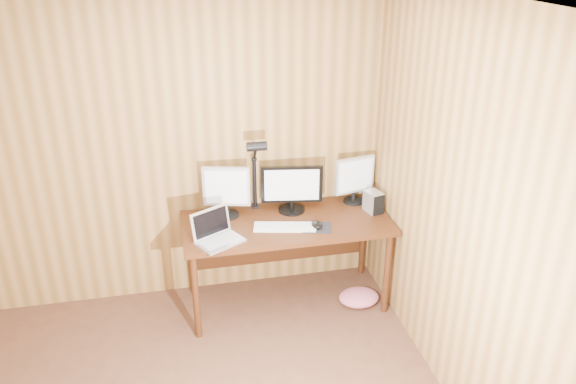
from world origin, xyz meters
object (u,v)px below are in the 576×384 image
object	(u,v)px
monitor_right	(354,179)
speaker	(365,198)
keyboard	(285,227)
hard_drive	(373,202)
desk	(285,230)
desk_lamp	(256,165)
monitor_left	(227,190)
phone	(310,227)
laptop	(216,233)
mouse	(317,225)
monitor_center	(292,188)

from	to	relation	value
monitor_right	speaker	bearing A→B (deg)	-52.40
keyboard	hard_drive	world-z (taller)	hard_drive
desk	desk_lamp	distance (m)	0.58
monitor_left	desk	bearing A→B (deg)	-0.46
keyboard	speaker	xyz separation A→B (m)	(0.72, 0.26, 0.05)
hard_drive	desk	bearing A→B (deg)	160.36
monitor_right	keyboard	size ratio (longest dim) A/B	0.81
phone	laptop	bearing A→B (deg)	175.27
mouse	monitor_center	bearing A→B (deg)	124.07
monitor_left	keyboard	size ratio (longest dim) A/B	0.85
keyboard	monitor_right	bearing A→B (deg)	39.28
desk	keyboard	world-z (taller)	keyboard
monitor_left	hard_drive	size ratio (longest dim) A/B	2.36
desk	mouse	world-z (taller)	mouse
phone	speaker	bearing A→B (deg)	22.19
desk	mouse	xyz separation A→B (m)	(0.20, -0.22, 0.15)
monitor_center	mouse	size ratio (longest dim) A/B	4.06
monitor_center	mouse	xyz separation A→B (m)	(0.12, -0.32, -0.17)
phone	speaker	distance (m)	0.61
mouse	phone	world-z (taller)	mouse
monitor_center	monitor_left	bearing A→B (deg)	-172.72
hard_drive	desk_lamp	bearing A→B (deg)	153.18
mouse	desk	bearing A→B (deg)	144.35
laptop	speaker	distance (m)	1.29
desk	speaker	size ratio (longest dim) A/B	13.93
hard_drive	monitor_left	bearing A→B (deg)	156.68
desk	speaker	xyz separation A→B (m)	(0.68, 0.08, 0.18)
laptop	phone	xyz separation A→B (m)	(0.71, 0.03, -0.05)
desk	hard_drive	xyz separation A→B (m)	(0.71, -0.05, 0.21)
desk	laptop	size ratio (longest dim) A/B	4.07
keyboard	monitor_left	bearing A→B (deg)	156.74
phone	speaker	size ratio (longest dim) A/B	1.03
desk	desk_lamp	bearing A→B (deg)	146.57
monitor_right	hard_drive	size ratio (longest dim) A/B	2.24
desk	hard_drive	distance (m)	0.74
hard_drive	speaker	distance (m)	0.14
monitor_left	keyboard	distance (m)	0.53
monitor_right	desk_lamp	world-z (taller)	desk_lamp
mouse	keyboard	bearing A→B (deg)	-177.85
monitor_right	keyboard	xyz separation A→B (m)	(-0.65, -0.32, -0.20)
speaker	desk_lamp	xyz separation A→B (m)	(-0.88, 0.05, 0.35)
desk	mouse	bearing A→B (deg)	-48.24
monitor_left	desk_lamp	size ratio (longest dim) A/B	0.63
keyboard	phone	bearing A→B (deg)	-0.32
keyboard	desk_lamp	bearing A→B (deg)	130.08
monitor_center	keyboard	world-z (taller)	monitor_center
desk	monitor_right	size ratio (longest dim) A/B	4.08
hard_drive	speaker	xyz separation A→B (m)	(-0.02, 0.13, -0.03)
monitor_left	laptop	size ratio (longest dim) A/B	1.05
monitor_right	mouse	distance (m)	0.58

